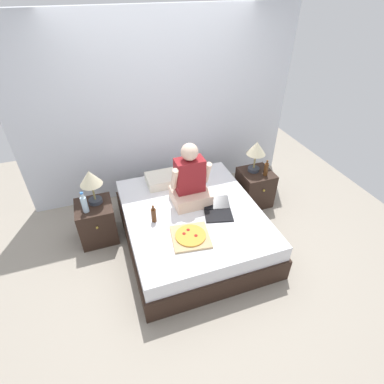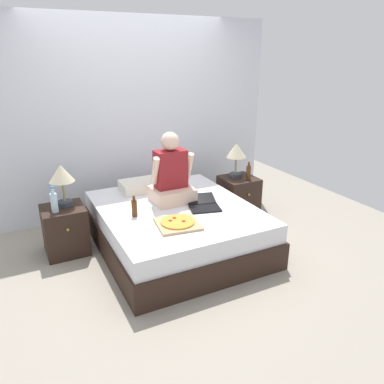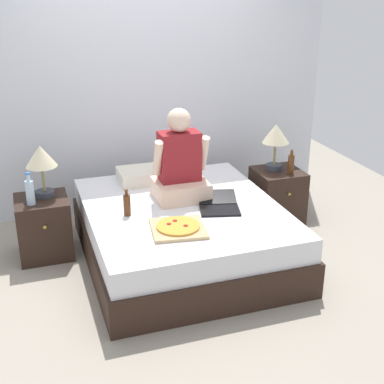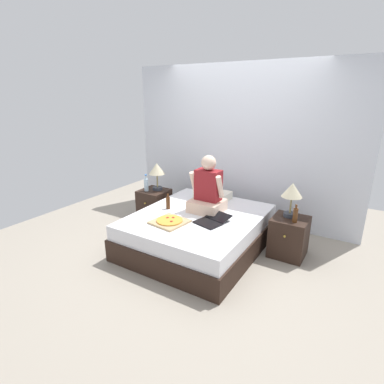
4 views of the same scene
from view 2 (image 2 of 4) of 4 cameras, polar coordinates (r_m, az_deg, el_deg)
The scene contains 14 objects.
ground_plane at distance 4.28m, azimuth -2.43°, elevation -8.27°, with size 5.87×5.87×0.00m, color #9E9384.
wall_back at distance 5.04m, azimuth -8.93°, elevation 11.02°, with size 3.87×0.12×2.50m, color silver.
bed at distance 4.17m, azimuth -2.48°, elevation -5.38°, with size 1.61×1.89×0.49m.
nightstand_left at distance 4.28m, azimuth -18.76°, elevation -5.49°, with size 0.44×0.47×0.52m.
lamp_on_left_nightstand at distance 4.12m, azimuth -19.25°, elevation 2.27°, with size 0.26×0.26×0.45m.
water_bottle at distance 4.05m, azimuth -20.27°, elevation -1.43°, with size 0.07×0.07×0.28m.
nightstand_right at distance 5.01m, azimuth 7.08°, elevation -0.66°, with size 0.44×0.47×0.52m.
lamp_on_right_nightstand at distance 4.86m, azimuth 6.76°, elevation 5.95°, with size 0.26×0.26×0.45m.
beer_bottle at distance 4.86m, azimuth 8.60°, elevation 3.03°, with size 0.06×0.06×0.23m.
pillow at distance 4.58m, azimuth -7.56°, elevation 1.03°, with size 0.52×0.34×0.12m, color silver.
person_seated at distance 4.14m, azimuth -3.18°, elevation 2.38°, with size 0.47×0.40×0.78m.
laptop at distance 4.06m, azimuth 1.77°, elevation -2.01°, with size 0.41×0.48×0.07m.
pizza_box at distance 3.64m, azimuth -2.20°, elevation -4.77°, with size 0.45×0.45×0.05m.
beer_bottle_on_bed at distance 3.84m, azimuth -8.78°, elevation -2.40°, with size 0.06×0.06×0.22m.
Camera 2 is at (-1.53, -3.43, 2.06)m, focal length 35.00 mm.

